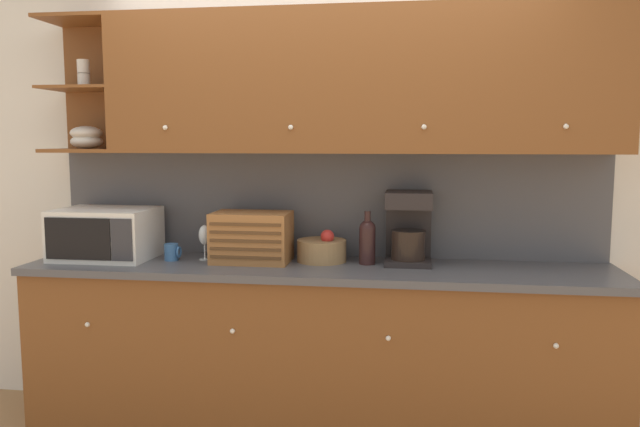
% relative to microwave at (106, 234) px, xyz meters
% --- Properties ---
extents(ground_plane, '(24.00, 24.00, 0.00)m').
position_rel_microwave_xyz_m(ground_plane, '(1.22, 0.27, -1.09)').
color(ground_plane, '#9E754C').
extents(wall_back, '(5.55, 0.06, 2.60)m').
position_rel_microwave_xyz_m(wall_back, '(1.22, 0.30, 0.21)').
color(wall_back, silver).
rests_on(wall_back, ground_plane).
extents(counter_unit, '(3.17, 0.61, 0.94)m').
position_rel_microwave_xyz_m(counter_unit, '(1.22, -0.02, -0.61)').
color(counter_unit, brown).
rests_on(counter_unit, ground_plane).
extents(backsplash_panel, '(3.15, 0.01, 0.60)m').
position_rel_microwave_xyz_m(backsplash_panel, '(1.22, 0.26, 0.16)').
color(backsplash_panel, '#4C4C51').
rests_on(backsplash_panel, counter_unit).
extents(upper_cabinets, '(3.15, 0.37, 0.75)m').
position_rel_microwave_xyz_m(upper_cabinets, '(1.39, 0.09, 0.83)').
color(upper_cabinets, brown).
rests_on(upper_cabinets, backsplash_panel).
extents(microwave, '(0.53, 0.41, 0.28)m').
position_rel_microwave_xyz_m(microwave, '(0.00, 0.00, 0.00)').
color(microwave, silver).
rests_on(microwave, counter_unit).
extents(mug, '(0.09, 0.08, 0.09)m').
position_rel_microwave_xyz_m(mug, '(0.39, -0.01, -0.10)').
color(mug, '#38669E').
rests_on(mug, counter_unit).
extents(wine_glass, '(0.07, 0.07, 0.20)m').
position_rel_microwave_xyz_m(wine_glass, '(0.57, 0.04, -0.01)').
color(wine_glass, silver).
rests_on(wine_glass, counter_unit).
extents(bread_box, '(0.42, 0.28, 0.28)m').
position_rel_microwave_xyz_m(bread_box, '(0.85, 0.02, -0.00)').
color(bread_box, '#996033').
rests_on(bread_box, counter_unit).
extents(fruit_basket, '(0.27, 0.27, 0.18)m').
position_rel_microwave_xyz_m(fruit_basket, '(1.23, 0.09, -0.08)').
color(fruit_basket, '#937047').
rests_on(fruit_basket, counter_unit).
extents(wine_bottle, '(0.09, 0.09, 0.29)m').
position_rel_microwave_xyz_m(wine_bottle, '(1.48, 0.05, -0.01)').
color(wine_bottle, black).
rests_on(wine_bottle, counter_unit).
extents(coffee_maker, '(0.25, 0.27, 0.40)m').
position_rel_microwave_xyz_m(coffee_maker, '(1.70, 0.11, 0.06)').
color(coffee_maker, black).
rests_on(coffee_maker, counter_unit).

